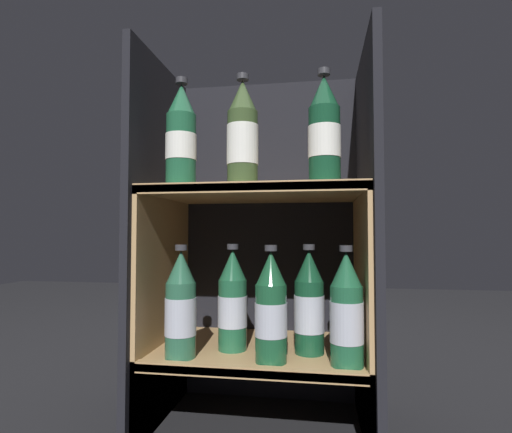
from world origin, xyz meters
name	(u,v)px	position (x,y,z in m)	size (l,w,h in m)	color
fridge_back_wall	(268,238)	(0.00, 0.38, 0.49)	(0.59, 0.02, 0.99)	black
fridge_side_left	(159,239)	(-0.28, 0.19, 0.49)	(0.02, 0.41, 0.99)	black
fridge_side_right	(368,239)	(0.28, 0.19, 0.49)	(0.02, 0.41, 0.99)	black
shelf_lower	(259,363)	(0.00, 0.18, 0.17)	(0.55, 0.37, 0.21)	tan
shelf_upper	(259,261)	(0.00, 0.18, 0.43)	(0.55, 0.37, 0.63)	tan
bottle_upper_front_0	(181,138)	(-0.18, 0.06, 0.74)	(0.08, 0.08, 0.27)	#1E5638
bottle_upper_front_1	(243,137)	(-0.02, 0.06, 0.74)	(0.08, 0.08, 0.27)	#384C28
bottle_upper_front_2	(324,133)	(0.17, 0.06, 0.74)	(0.08, 0.08, 0.27)	#144228
bottle_lower_front_0	(181,307)	(-0.17, 0.06, 0.33)	(0.08, 0.08, 0.27)	#285B42
bottle_lower_front_1	(271,310)	(0.05, 0.06, 0.33)	(0.08, 0.08, 0.27)	#194C2D
bottle_lower_front_2	(347,313)	(0.22, 0.06, 0.33)	(0.08, 0.08, 0.27)	#1E5638
bottle_lower_back_0	(233,303)	(-0.06, 0.14, 0.33)	(0.08, 0.08, 0.27)	#1E5638
bottle_lower_back_1	(309,305)	(0.13, 0.14, 0.33)	(0.08, 0.08, 0.27)	#144228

